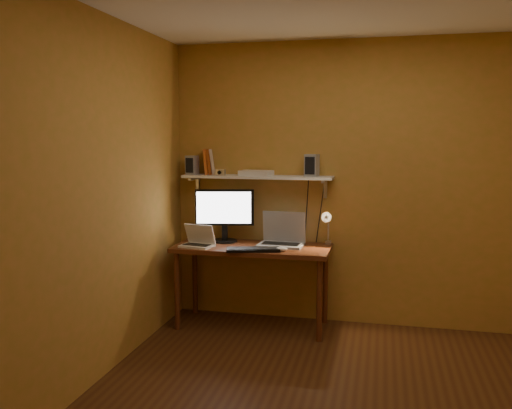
% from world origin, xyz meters
% --- Properties ---
extents(room, '(3.44, 3.24, 2.64)m').
position_xyz_m(room, '(0.00, 0.00, 1.30)').
color(room, '#502E14').
rests_on(room, ground).
extents(desk, '(1.40, 0.60, 0.75)m').
position_xyz_m(desk, '(-0.89, 1.28, 0.66)').
color(desk, '#5F2316').
rests_on(desk, ground).
extents(wall_shelf, '(1.40, 0.25, 0.21)m').
position_xyz_m(wall_shelf, '(-0.89, 1.47, 1.36)').
color(wall_shelf, silver).
rests_on(wall_shelf, room).
extents(monitor, '(0.54, 0.28, 0.49)m').
position_xyz_m(monitor, '(-1.19, 1.40, 1.03)').
color(monitor, black).
rests_on(monitor, desk).
extents(laptop, '(0.41, 0.31, 0.30)m').
position_xyz_m(laptop, '(-0.64, 1.39, 0.83)').
color(laptop, gray).
rests_on(laptop, desk).
extents(netbook, '(0.31, 0.25, 0.20)m').
position_xyz_m(netbook, '(-1.36, 1.14, 0.81)').
color(netbook, white).
rests_on(netbook, desk).
extents(keyboard, '(0.49, 0.27, 0.02)m').
position_xyz_m(keyboard, '(-0.83, 1.07, 0.76)').
color(keyboard, black).
rests_on(keyboard, desk).
extents(mouse, '(0.11, 0.08, 0.04)m').
position_xyz_m(mouse, '(-0.59, 1.12, 0.77)').
color(mouse, white).
rests_on(mouse, desk).
extents(desk_lamp, '(0.09, 0.23, 0.38)m').
position_xyz_m(desk_lamp, '(-0.23, 1.41, 0.96)').
color(desk_lamp, silver).
rests_on(desk_lamp, desk).
extents(speaker_left, '(0.11, 0.11, 0.18)m').
position_xyz_m(speaker_left, '(-1.53, 1.48, 1.46)').
color(speaker_left, gray).
rests_on(speaker_left, wall_shelf).
extents(speaker_right, '(0.13, 0.13, 0.20)m').
position_xyz_m(speaker_right, '(-0.39, 1.48, 1.47)').
color(speaker_right, gray).
rests_on(speaker_right, wall_shelf).
extents(books, '(0.17, 0.17, 0.24)m').
position_xyz_m(books, '(-1.37, 1.50, 1.50)').
color(books, '#C5581F').
rests_on(books, wall_shelf).
extents(shelf_camera, '(0.10, 0.06, 0.06)m').
position_xyz_m(shelf_camera, '(-1.23, 1.40, 1.40)').
color(shelf_camera, silver).
rests_on(shelf_camera, wall_shelf).
extents(router, '(0.31, 0.24, 0.05)m').
position_xyz_m(router, '(-0.90, 1.47, 1.40)').
color(router, white).
rests_on(router, wall_shelf).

